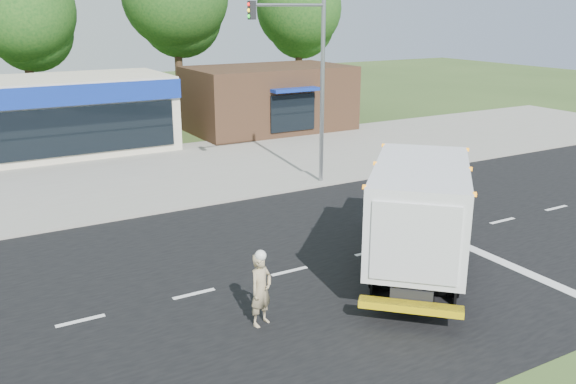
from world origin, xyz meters
The scene contains 10 objects.
ground centered at (0.00, 0.00, 0.00)m, with size 120.00×120.00×0.00m, color #385123.
road_asphalt centered at (0.00, 0.00, 0.00)m, with size 60.00×14.00×0.02m, color black.
sidewalk centered at (0.00, 8.20, 0.06)m, with size 60.00×2.40×0.12m, color gray.
parking_apron centered at (0.00, 14.00, 0.01)m, with size 60.00×9.00×0.02m, color gray.
lane_markings centered at (1.35, -1.35, 0.02)m, with size 55.20×7.00×0.01m.
ems_box_truck centered at (0.39, -1.69, 1.97)m, with size 7.04×7.20×3.42m.
emergency_worker centered at (-5.16, -2.36, 0.96)m, with size 0.79×0.65×1.96m.
brown_storefront centered at (7.00, 19.98, 2.00)m, with size 10.00×6.70×4.00m.
traffic_signal_pole centered at (2.35, 7.60, 4.92)m, with size 3.51×0.25×8.00m.
background_trees centered at (-0.85, 28.16, 7.38)m, with size 36.77×7.39×12.10m.
Camera 1 is at (-11.27, -14.33, 7.44)m, focal length 38.00 mm.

